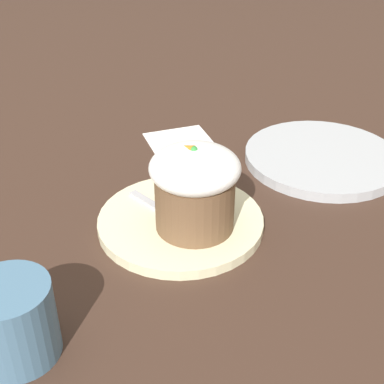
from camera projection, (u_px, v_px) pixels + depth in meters
name	position (u px, v px, depth m)	size (l,w,h in m)	color
ground_plane	(181.00, 226.00, 0.67)	(4.00, 4.00, 0.00)	#3D281E
dessert_plate	(181.00, 221.00, 0.66)	(0.21, 0.21, 0.01)	beige
carrot_cake	(192.00, 188.00, 0.61)	(0.11, 0.11, 0.11)	brown
spoon	(177.00, 218.00, 0.65)	(0.12, 0.04, 0.01)	#B7B7BC
coffee_cup	(12.00, 320.00, 0.48)	(0.11, 0.08, 0.08)	teal
side_plate	(322.00, 157.00, 0.80)	(0.23, 0.23, 0.01)	#B2B7BC
paper_napkin	(182.00, 144.00, 0.85)	(0.15, 0.14, 0.00)	white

